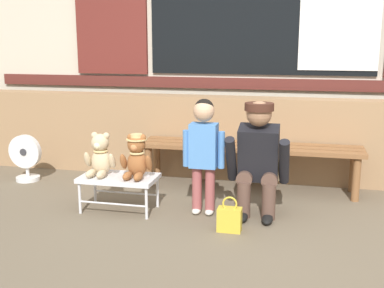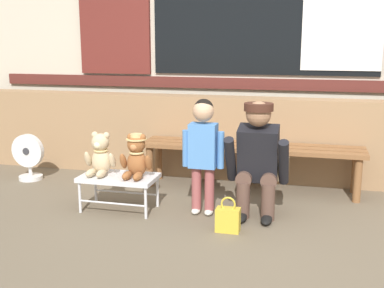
{
  "view_description": "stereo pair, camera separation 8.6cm",
  "coord_description": "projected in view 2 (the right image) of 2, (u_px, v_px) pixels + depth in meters",
  "views": [
    {
      "loc": [
        0.48,
        -3.44,
        1.42
      ],
      "look_at": [
        -0.43,
        0.47,
        0.55
      ],
      "focal_mm": 45.23,
      "sensor_mm": 36.0,
      "label": 1
    },
    {
      "loc": [
        0.57,
        -3.42,
        1.42
      ],
      "look_at": [
        -0.43,
        0.47,
        0.55
      ],
      "focal_mm": 45.23,
      "sensor_mm": 36.0,
      "label": 2
    }
  ],
  "objects": [
    {
      "name": "ground_plane",
      "position": [
        231.0,
        230.0,
        3.67
      ],
      "size": [
        60.0,
        60.0,
        0.0
      ],
      "primitive_type": "plane",
      "color": "brown"
    },
    {
      "name": "brick_low_wall",
      "position": [
        256.0,
        139.0,
        4.93
      ],
      "size": [
        6.59,
        0.25,
        0.85
      ],
      "primitive_type": "cube",
      "color": "#997551",
      "rests_on": "ground"
    },
    {
      "name": "shop_facade",
      "position": [
        265.0,
        14.0,
        5.16
      ],
      "size": [
        6.72,
        0.26,
        3.35
      ],
      "color": "beige",
      "rests_on": "ground"
    },
    {
      "name": "wooden_bench_long",
      "position": [
        251.0,
        152.0,
        4.6
      ],
      "size": [
        2.1,
        0.4,
        0.44
      ],
      "color": "brown",
      "rests_on": "ground"
    },
    {
      "name": "small_display_bench",
      "position": [
        119.0,
        179.0,
        4.07
      ],
      "size": [
        0.64,
        0.36,
        0.3
      ],
      "color": "silver",
      "rests_on": "ground"
    },
    {
      "name": "teddy_bear_plain",
      "position": [
        100.0,
        155.0,
        4.06
      ],
      "size": [
        0.28,
        0.26,
        0.36
      ],
      "color": "#CCB289",
      "rests_on": "small_display_bench"
    },
    {
      "name": "teddy_bear_with_hat",
      "position": [
        136.0,
        157.0,
        3.99
      ],
      "size": [
        0.28,
        0.27,
        0.36
      ],
      "color": "#93562D",
      "rests_on": "small_display_bench"
    },
    {
      "name": "child_standing",
      "position": [
        203.0,
        144.0,
        3.9
      ],
      "size": [
        0.35,
        0.18,
        0.96
      ],
      "color": "#994C4C",
      "rests_on": "ground"
    },
    {
      "name": "adult_crouching",
      "position": [
        259.0,
        159.0,
        3.88
      ],
      "size": [
        0.5,
        0.49,
        0.95
      ],
      "color": "brown",
      "rests_on": "ground"
    },
    {
      "name": "handbag_on_ground",
      "position": [
        228.0,
        219.0,
        3.63
      ],
      "size": [
        0.18,
        0.11,
        0.27
      ],
      "color": "gold",
      "rests_on": "ground"
    },
    {
      "name": "floor_fan",
      "position": [
        29.0,
        157.0,
        4.95
      ],
      "size": [
        0.34,
        0.24,
        0.48
      ],
      "color": "silver",
      "rests_on": "ground"
    }
  ]
}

